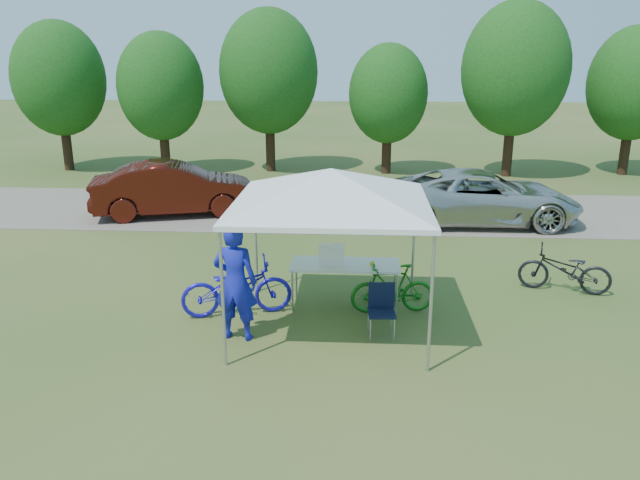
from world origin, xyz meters
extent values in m
plane|color=#2D5119|center=(0.00, 0.00, 0.00)|extent=(100.00, 100.00, 0.00)
cube|color=gray|center=(0.00, 8.00, 0.01)|extent=(24.00, 5.00, 0.02)
cylinder|color=#A5A5AA|center=(-1.50, -1.50, 1.05)|extent=(0.05, 0.05, 2.10)
cylinder|color=#A5A5AA|center=(1.50, -1.50, 1.05)|extent=(0.05, 0.05, 2.10)
cylinder|color=#A5A5AA|center=(-1.50, 1.50, 1.05)|extent=(0.05, 0.05, 2.10)
cylinder|color=#A5A5AA|center=(1.50, 1.50, 1.05)|extent=(0.05, 0.05, 2.10)
cube|color=white|center=(0.00, 0.00, 2.14)|extent=(3.15, 3.15, 0.08)
pyramid|color=white|center=(0.00, 0.00, 2.73)|extent=(4.53, 4.53, 0.55)
cylinder|color=#382314|center=(-11.00, 14.00, 0.94)|extent=(0.36, 0.36, 1.89)
ellipsoid|color=#144711|center=(-11.00, 14.00, 3.51)|extent=(3.46, 3.46, 4.32)
cylinder|color=#382314|center=(-7.00, 13.70, 0.88)|extent=(0.36, 0.36, 1.75)
ellipsoid|color=#144711|center=(-7.00, 13.70, 3.25)|extent=(3.20, 3.20, 4.00)
cylinder|color=#382314|center=(-3.00, 14.30, 1.01)|extent=(0.36, 0.36, 2.03)
ellipsoid|color=#144711|center=(-3.00, 14.30, 3.77)|extent=(3.71, 3.71, 4.64)
cylinder|color=#382314|center=(1.50, 14.10, 0.80)|extent=(0.36, 0.36, 1.61)
ellipsoid|color=#144711|center=(1.50, 14.10, 2.99)|extent=(2.94, 2.94, 3.68)
cylinder|color=#382314|center=(6.00, 13.80, 1.05)|extent=(0.36, 0.36, 2.10)
ellipsoid|color=#144711|center=(6.00, 13.80, 3.90)|extent=(3.84, 3.84, 4.80)
cylinder|color=#382314|center=(10.50, 14.40, 0.91)|extent=(0.36, 0.36, 1.82)
ellipsoid|color=#144711|center=(10.50, 14.40, 3.38)|extent=(3.33, 3.33, 4.16)
cube|color=white|center=(0.22, 0.92, 0.79)|extent=(1.97, 0.82, 0.04)
cylinder|color=#A5A5AA|center=(-0.71, 0.57, 0.38)|extent=(0.04, 0.04, 0.77)
cylinder|color=#A5A5AA|center=(1.16, 0.57, 0.38)|extent=(0.04, 0.04, 0.77)
cylinder|color=#A5A5AA|center=(-0.71, 1.27, 0.38)|extent=(0.04, 0.04, 0.77)
cylinder|color=#A5A5AA|center=(1.16, 1.27, 0.38)|extent=(0.04, 0.04, 0.77)
cube|color=black|center=(0.86, -0.35, 0.41)|extent=(0.46, 0.46, 0.04)
cube|color=black|center=(0.86, -0.13, 0.64)|extent=(0.44, 0.07, 0.44)
cylinder|color=#A5A5AA|center=(0.66, -0.54, 0.19)|extent=(0.02, 0.02, 0.39)
cylinder|color=#A5A5AA|center=(1.05, -0.54, 0.19)|extent=(0.02, 0.02, 0.39)
cylinder|color=#A5A5AA|center=(0.66, -0.15, 0.19)|extent=(0.02, 0.02, 0.39)
cylinder|color=#A5A5AA|center=(1.05, -0.15, 0.19)|extent=(0.02, 0.02, 0.39)
cube|color=white|center=(-0.02, 0.92, 0.96)|extent=(0.45, 0.30, 0.30)
cube|color=white|center=(-0.02, 0.92, 1.13)|extent=(0.47, 0.32, 0.04)
cylinder|color=#ADC02D|center=(0.71, 0.87, 0.84)|extent=(0.08, 0.08, 0.06)
imported|color=#161CB4|center=(-1.50, -0.57, 0.97)|extent=(0.76, 0.54, 1.95)
imported|color=#1C15BE|center=(-1.68, 0.38, 0.51)|extent=(2.06, 1.19, 1.03)
imported|color=#176917|center=(1.08, 0.66, 0.45)|extent=(1.55, 0.62, 0.90)
imported|color=black|center=(4.47, 1.86, 0.45)|extent=(1.82, 1.04, 0.90)
imported|color=beige|center=(3.80, 6.90, 0.74)|extent=(5.18, 2.42, 1.43)
imported|color=#45120B|center=(-4.77, 7.26, 0.77)|extent=(4.83, 2.77, 1.51)
camera|label=1|loc=(0.43, -9.80, 4.52)|focal=35.00mm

